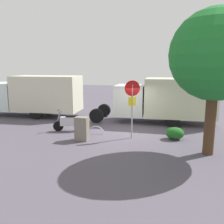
% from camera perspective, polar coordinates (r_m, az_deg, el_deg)
% --- Properties ---
extents(ground_plane, '(60.00, 60.00, 0.00)m').
position_cam_1_polar(ground_plane, '(13.10, 4.00, -4.86)').
color(ground_plane, '#4F4855').
extents(box_truck_near, '(7.63, 2.20, 2.80)m').
position_cam_1_polar(box_truck_near, '(15.30, 12.21, 3.23)').
color(box_truck_near, black).
rests_on(box_truck_near, ground).
extents(box_truck_far, '(8.28, 2.52, 2.87)m').
position_cam_1_polar(box_truck_far, '(17.87, -17.98, 4.13)').
color(box_truck_far, black).
rests_on(box_truck_far, ground).
extents(motorcycle, '(1.78, 0.71, 1.20)m').
position_cam_1_polar(motorcycle, '(13.41, -9.94, -2.33)').
color(motorcycle, black).
rests_on(motorcycle, ground).
extents(stop_sign, '(0.71, 0.33, 2.88)m').
position_cam_1_polar(stop_sign, '(11.71, 4.82, 2.80)').
color(stop_sign, '#9E9EA3').
rests_on(stop_sign, ground).
extents(street_tree, '(3.52, 3.52, 5.74)m').
position_cam_1_polar(street_tree, '(10.16, 23.42, 12.23)').
color(street_tree, '#47301E').
rests_on(street_tree, ground).
extents(utility_cabinet, '(0.65, 0.45, 1.16)m').
position_cam_1_polar(utility_cabinet, '(11.68, -7.19, -3.97)').
color(utility_cabinet, slate).
rests_on(utility_cabinet, ground).
extents(bike_rack_hoop, '(0.85, 0.07, 0.85)m').
position_cam_1_polar(bike_rack_hoop, '(12.86, -3.79, -5.16)').
color(bike_rack_hoop, '#B7B7BC').
rests_on(bike_rack_hoop, ground).
extents(shrub_near_sign, '(0.88, 0.72, 0.60)m').
position_cam_1_polar(shrub_near_sign, '(12.22, 14.75, -4.93)').
color(shrub_near_sign, '#1E5D1E').
rests_on(shrub_near_sign, ground).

